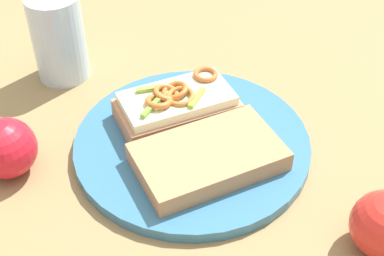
% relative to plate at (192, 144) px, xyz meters
% --- Properties ---
extents(ground_plane, '(2.00, 2.00, 0.00)m').
position_rel_plate_xyz_m(ground_plane, '(0.00, 0.00, -0.01)').
color(ground_plane, olive).
rests_on(ground_plane, ground).
extents(plate, '(0.30, 0.30, 0.02)m').
position_rel_plate_xyz_m(plate, '(0.00, 0.00, 0.00)').
color(plate, teal).
rests_on(plate, ground_plane).
extents(sandwich, '(0.17, 0.15, 0.05)m').
position_rel_plate_xyz_m(sandwich, '(0.03, 0.04, 0.03)').
color(sandwich, tan).
rests_on(sandwich, plate).
extents(bread_slice_side, '(0.20, 0.18, 0.03)m').
position_rel_plate_xyz_m(bread_slice_side, '(-0.03, -0.04, 0.02)').
color(bread_slice_side, tan).
rests_on(bread_slice_side, plate).
extents(apple_0, '(0.10, 0.10, 0.07)m').
position_rel_plate_xyz_m(apple_0, '(-0.15, 0.17, 0.03)').
color(apple_0, red).
rests_on(apple_0, ground_plane).
extents(drinking_glass, '(0.08, 0.08, 0.13)m').
position_rel_plate_xyz_m(drinking_glass, '(0.04, 0.25, 0.06)').
color(drinking_glass, silver).
rests_on(drinking_glass, ground_plane).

